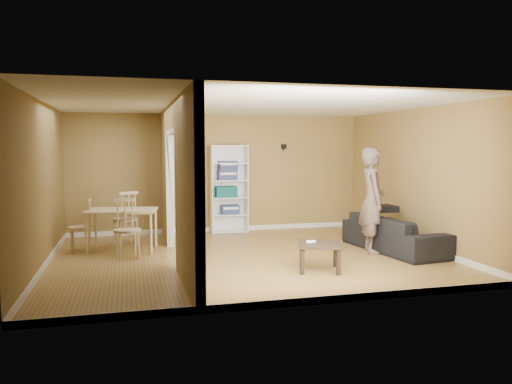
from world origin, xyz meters
TOP-DOWN VIEW (x-y plane):
  - room_shell at (0.00, 0.00)m, footprint 6.50×6.50m
  - partition at (-1.20, 0.00)m, footprint 0.22×5.50m
  - wall_speaker at (1.50, 2.69)m, footprint 0.10×0.10m
  - sofa at (2.70, -0.16)m, footprint 2.31×1.20m
  - person at (2.24, -0.18)m, footprint 0.93×0.80m
  - bookshelf at (0.19, 2.60)m, footprint 0.81×0.36m
  - paper_box_navy_a at (0.21, 2.56)m, footprint 0.39×0.25m
  - paper_box_teal at (0.12, 2.56)m, footprint 0.46×0.30m
  - paper_box_navy_b at (0.15, 2.56)m, footprint 0.41×0.26m
  - paper_box_navy_c at (0.17, 2.56)m, footprint 0.40×0.26m
  - coffee_table at (0.84, -1.20)m, footprint 0.64×0.64m
  - game_controller at (0.73, -1.10)m, footprint 0.15×0.04m
  - dining_table at (-2.08, 1.09)m, footprint 1.21×0.81m
  - chair_left at (-2.80, 1.13)m, footprint 0.45×0.45m
  - chair_near at (-2.00, 0.45)m, footprint 0.54×0.54m
  - chair_far at (-2.03, 1.68)m, footprint 0.63×0.63m

SIDE VIEW (x-z plane):
  - coffee_table at x=0.84m, z-range 0.15..0.57m
  - sofa at x=2.70m, z-range 0.00..0.84m
  - game_controller at x=0.73m, z-range 0.43..0.45m
  - chair_left at x=-2.80m, z-range 0.00..0.95m
  - chair_near at x=-2.00m, z-range 0.00..1.01m
  - paper_box_navy_a at x=0.21m, z-range 0.41..0.61m
  - chair_far at x=-2.03m, z-range 0.00..1.05m
  - dining_table at x=-2.08m, z-range 0.30..1.06m
  - paper_box_teal at x=0.12m, z-range 0.79..1.02m
  - bookshelf at x=0.19m, z-range 0.00..1.93m
  - person at x=2.24m, z-range 0.00..2.21m
  - paper_box_navy_b at x=0.15m, z-range 1.16..1.37m
  - room_shell at x=0.00m, z-range -1.95..4.55m
  - partition at x=-1.20m, z-range 0.00..2.60m
  - paper_box_navy_c at x=0.17m, z-range 1.37..1.58m
  - wall_speaker at x=1.50m, z-range 1.85..1.95m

